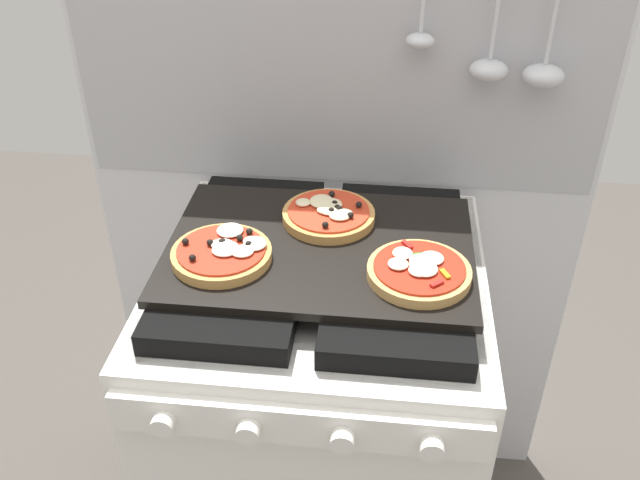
# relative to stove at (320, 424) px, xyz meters

# --- Properties ---
(kitchen_backsplash) EXTENTS (1.10, 0.09, 1.55)m
(kitchen_backsplash) POSITION_rel_stove_xyz_m (0.00, 0.34, 0.34)
(kitchen_backsplash) COLOR silver
(kitchen_backsplash) RESTS_ON ground_plane
(stove) EXTENTS (0.60, 0.64, 0.90)m
(stove) POSITION_rel_stove_xyz_m (0.00, 0.00, 0.00)
(stove) COLOR white
(stove) RESTS_ON ground_plane
(baking_tray) EXTENTS (0.54, 0.38, 0.02)m
(baking_tray) POSITION_rel_stove_xyz_m (0.00, 0.00, 0.46)
(baking_tray) COLOR black
(baking_tray) RESTS_ON stove
(pizza_left) EXTENTS (0.17, 0.17, 0.03)m
(pizza_left) POSITION_rel_stove_xyz_m (-0.16, -0.06, 0.48)
(pizza_left) COLOR tan
(pizza_left) RESTS_ON baking_tray
(pizza_right) EXTENTS (0.17, 0.17, 0.03)m
(pizza_right) POSITION_rel_stove_xyz_m (0.17, -0.07, 0.48)
(pizza_right) COLOR tan
(pizza_right) RESTS_ON baking_tray
(pizza_center) EXTENTS (0.17, 0.17, 0.03)m
(pizza_center) POSITION_rel_stove_xyz_m (0.01, 0.09, 0.48)
(pizza_center) COLOR #C18947
(pizza_center) RESTS_ON baking_tray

